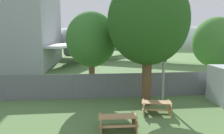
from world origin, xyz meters
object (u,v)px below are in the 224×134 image
(picnic_bench_near_cabin, at_px, (156,106))
(picnic_bench_open_grass, at_px, (118,121))
(tree_far_right, at_px, (148,21))
(airplane, at_px, (105,40))
(tree_left_of_cabin, at_px, (216,43))
(tree_behind_benches, at_px, (91,40))

(picnic_bench_near_cabin, distance_m, picnic_bench_open_grass, 3.45)
(tree_far_right, bearing_deg, airplane, 91.13)
(picnic_bench_open_grass, distance_m, tree_left_of_cabin, 14.89)
(picnic_bench_near_cabin, xyz_separation_m, picnic_bench_open_grass, (-2.73, -2.11, 0.01))
(airplane, height_order, picnic_bench_open_grass, airplane)
(airplane, height_order, tree_far_right, airplane)
(tree_left_of_cabin, xyz_separation_m, tree_behind_benches, (-12.11, -2.61, 0.36))
(picnic_bench_near_cabin, relative_size, tree_far_right, 0.23)
(airplane, height_order, picnic_bench_near_cabin, airplane)
(airplane, bearing_deg, picnic_bench_open_grass, -63.28)
(airplane, bearing_deg, tree_far_right, -58.82)
(picnic_bench_open_grass, distance_m, tree_far_right, 7.12)
(picnic_bench_near_cabin, bearing_deg, tree_far_right, 95.57)
(airplane, xyz_separation_m, tree_left_of_cabin, (8.92, -24.35, 0.21))
(picnic_bench_near_cabin, height_order, tree_behind_benches, tree_behind_benches)
(picnic_bench_near_cabin, distance_m, tree_far_right, 5.67)
(picnic_bench_open_grass, xyz_separation_m, tree_left_of_cabin, (10.89, 9.46, 3.68))
(airplane, relative_size, picnic_bench_near_cabin, 20.59)
(picnic_bench_near_cabin, bearing_deg, airplane, 91.38)
(picnic_bench_open_grass, bearing_deg, airplane, 86.67)
(picnic_bench_near_cabin, relative_size, tree_behind_benches, 0.30)
(picnic_bench_near_cabin, height_order, tree_left_of_cabin, tree_left_of_cabin)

